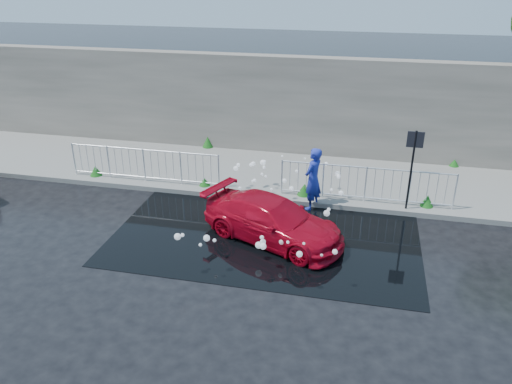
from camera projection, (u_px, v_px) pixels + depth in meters
The scene contains 12 objects.
ground at pixel (239, 251), 12.59m from camera, with size 90.00×90.00×0.00m, color black.
pavement at pixel (275, 174), 16.98m from camera, with size 30.00×4.00×0.15m, color gray.
curb at pixel (263, 198), 15.21m from camera, with size 30.00×0.25×0.16m, color gray.
retaining_wall at pixel (287, 105), 18.17m from camera, with size 30.00×0.60×3.50m, color #5C574E.
puddle at pixel (266, 234), 13.37m from camera, with size 8.00×5.00×0.01m, color black.
sign_post at pixel (413, 158), 13.78m from camera, with size 0.45×0.06×2.50m.
railing_left at pixel (144, 164), 16.04m from camera, with size 5.05×0.05×1.10m.
railing_right at pixel (366, 183), 14.65m from camera, with size 5.05×0.05×1.10m.
weeds at pixel (263, 171), 16.56m from camera, with size 12.17×3.93×0.42m.
water_spray at pixel (277, 199), 13.60m from camera, with size 3.64×5.63×0.86m.
red_car at pixel (273, 220), 12.91m from camera, with size 1.57×3.87×1.12m, color #AA061A.
person at pixel (313, 179), 14.40m from camera, with size 0.69×0.45×1.88m, color #202EA3.
Camera 1 is at (2.78, -10.44, 6.64)m, focal length 35.00 mm.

